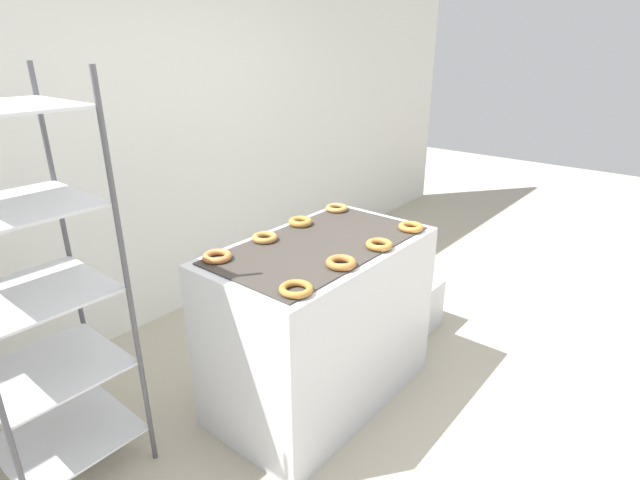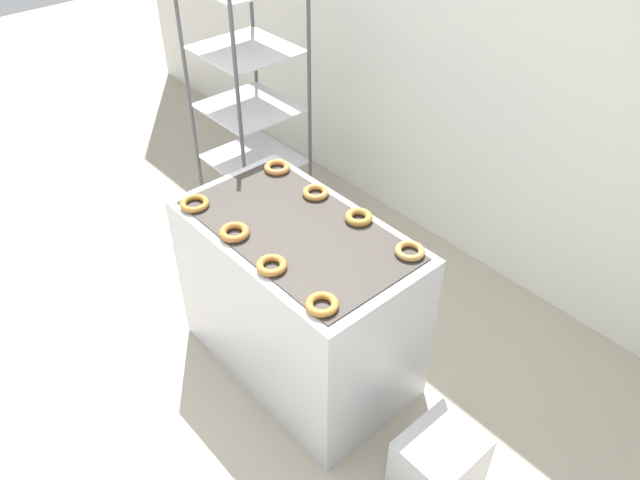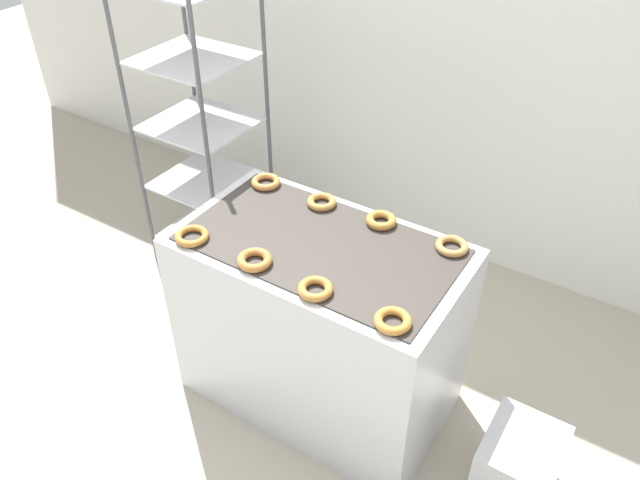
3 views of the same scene
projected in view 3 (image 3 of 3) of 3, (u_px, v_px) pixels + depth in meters
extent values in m
plane|color=#B2A893|center=(248.00, 480.00, 2.83)|extent=(14.00, 14.00, 0.00)
cube|color=silver|center=(469.00, 38.00, 3.41)|extent=(8.00, 0.05, 2.80)
cube|color=silver|center=(320.00, 325.00, 2.95)|extent=(1.25, 0.72, 0.95)
cube|color=#38332D|center=(320.00, 244.00, 2.66)|extent=(1.15, 0.63, 0.01)
cube|color=#262628|center=(350.00, 372.00, 2.47)|extent=(0.12, 0.07, 0.10)
cylinder|color=#4C4C51|center=(132.00, 132.00, 3.52)|extent=(0.02, 0.02, 1.87)
cylinder|color=#4C4C51|center=(208.00, 159.00, 3.28)|extent=(0.02, 0.02, 1.87)
cylinder|color=#4C4C51|center=(195.00, 99.00, 3.88)|extent=(0.02, 0.02, 1.87)
cylinder|color=#4C4C51|center=(268.00, 121.00, 3.64)|extent=(0.02, 0.02, 1.87)
cube|color=silver|center=(214.00, 231.00, 4.04)|extent=(0.56, 0.53, 0.01)
cube|color=silver|center=(208.00, 180.00, 3.80)|extent=(0.56, 0.53, 0.01)
cube|color=silver|center=(201.00, 123.00, 3.57)|extent=(0.56, 0.53, 0.01)
cube|color=silver|center=(192.00, 58.00, 3.34)|extent=(0.56, 0.53, 0.01)
cube|color=silver|center=(517.00, 467.00, 2.68)|extent=(0.31, 0.37, 0.36)
torus|color=#AA712E|center=(192.00, 236.00, 2.68)|extent=(0.15, 0.15, 0.03)
torus|color=#AD6C31|center=(255.00, 260.00, 2.54)|extent=(0.15, 0.15, 0.04)
torus|color=#AE7432|center=(315.00, 289.00, 2.40)|extent=(0.14, 0.14, 0.03)
torus|color=#BB7B32|center=(393.00, 321.00, 2.26)|extent=(0.14, 0.14, 0.03)
torus|color=#BF733A|center=(266.00, 182.00, 3.02)|extent=(0.14, 0.14, 0.03)
torus|color=#B07A3B|center=(322.00, 202.00, 2.88)|extent=(0.14, 0.14, 0.03)
torus|color=#A87833|center=(381.00, 220.00, 2.76)|extent=(0.14, 0.14, 0.04)
torus|color=#B48143|center=(452.00, 246.00, 2.62)|extent=(0.14, 0.14, 0.03)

